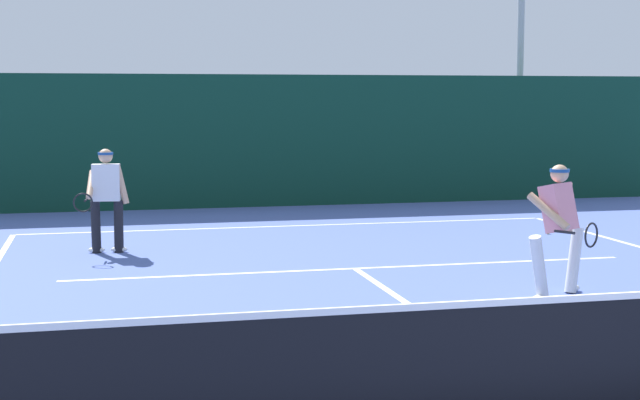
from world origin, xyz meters
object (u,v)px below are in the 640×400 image
(tennis_ball, at_px, (548,232))
(light_pole, at_px, (521,25))
(player_far, at_px, (106,196))
(player_near, at_px, (559,225))

(tennis_ball, distance_m, light_pole, 8.71)
(player_far, distance_m, light_pole, 13.14)
(player_near, xyz_separation_m, tennis_ball, (2.33, 4.86, -0.85))
(player_far, relative_size, light_pole, 0.24)
(player_near, distance_m, player_far, 7.00)
(player_near, relative_size, tennis_ball, 24.52)
(player_far, xyz_separation_m, light_pole, (10.34, 7.39, 3.33))
(player_far, relative_size, tennis_ball, 24.54)
(player_far, bearing_deg, tennis_ball, -171.85)
(player_near, relative_size, player_far, 1.00)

